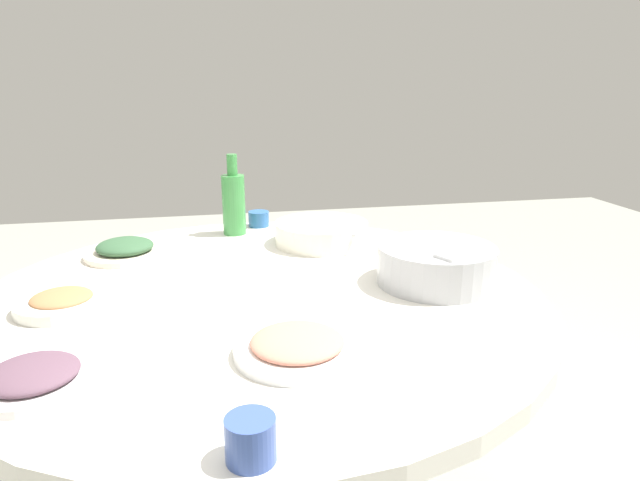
# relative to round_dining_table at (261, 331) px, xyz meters

# --- Properties ---
(round_dining_table) EXTENTS (1.37, 1.37, 0.75)m
(round_dining_table) POSITION_rel_round_dining_table_xyz_m (0.00, 0.00, 0.00)
(round_dining_table) COLOR #99999E
(round_dining_table) RESTS_ON ground
(rice_bowl) EXTENTS (0.29, 0.29, 0.11)m
(rice_bowl) POSITION_rel_round_dining_table_xyz_m (-0.44, 0.03, 0.16)
(rice_bowl) COLOR #B2B5BA
(rice_bowl) RESTS_ON round_dining_table
(soup_bowl) EXTENTS (0.29, 0.29, 0.07)m
(soup_bowl) POSITION_rel_round_dining_table_xyz_m (-0.23, -0.37, 0.14)
(soup_bowl) COLOR white
(soup_bowl) RESTS_ON round_dining_table
(dish_tofu_braise) EXTENTS (0.20, 0.20, 0.04)m
(dish_tofu_braise) POSITION_rel_round_dining_table_xyz_m (0.44, 0.02, 0.12)
(dish_tofu_braise) COLOR silver
(dish_tofu_braise) RESTS_ON round_dining_table
(dish_shrimp) EXTENTS (0.24, 0.24, 0.04)m
(dish_shrimp) POSITION_rel_round_dining_table_xyz_m (-0.04, 0.33, 0.12)
(dish_shrimp) COLOR white
(dish_shrimp) RESTS_ON round_dining_table
(dish_greens) EXTENTS (0.23, 0.23, 0.05)m
(dish_greens) POSITION_rel_round_dining_table_xyz_m (0.35, -0.35, 0.13)
(dish_greens) COLOR silver
(dish_greens) RESTS_ON round_dining_table
(dish_eggplant) EXTENTS (0.20, 0.20, 0.04)m
(dish_eggplant) POSITION_rel_round_dining_table_xyz_m (0.41, 0.36, 0.12)
(dish_eggplant) COLOR silver
(dish_eggplant) RESTS_ON round_dining_table
(green_bottle) EXTENTS (0.08, 0.08, 0.26)m
(green_bottle) POSITION_rel_round_dining_table_xyz_m (0.03, -0.54, 0.21)
(green_bottle) COLOR #3D8E44
(green_bottle) RESTS_ON round_dining_table
(tea_cup_near) EXTENTS (0.07, 0.07, 0.06)m
(tea_cup_near) POSITION_rel_round_dining_table_xyz_m (0.07, 0.62, 0.14)
(tea_cup_near) COLOR #37509D
(tea_cup_near) RESTS_ON round_dining_table
(tea_cup_far) EXTENTS (0.07, 0.07, 0.05)m
(tea_cup_far) POSITION_rel_round_dining_table_xyz_m (-0.06, -0.62, 0.13)
(tea_cup_far) COLOR #2B5E9E
(tea_cup_far) RESTS_ON round_dining_table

